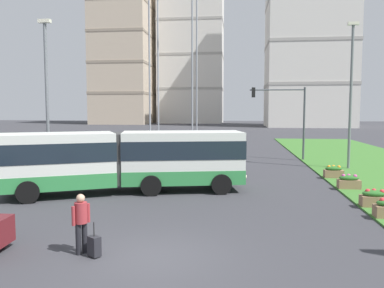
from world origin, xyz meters
The scene contains 15 objects.
ground_plane centered at (0.00, 0.00, 0.00)m, with size 260.00×260.00×0.00m, color #38383D.
articulated_bus centered at (-3.11, 8.38, 1.65)m, with size 11.90×6.12×3.00m.
car_silver_hatch centered at (-6.04, 23.84, 0.75)m, with size 4.45×2.13×1.58m.
pedestrian_crossing centered at (-2.07, 0.06, 1.00)m, with size 0.38×0.49×1.74m.
rolling_suitcase centered at (-1.62, -0.14, 0.31)m, with size 0.43×0.41×0.97m.
flower_planter_2 centered at (8.07, 6.49, 0.43)m, with size 1.10×0.56×0.74m.
flower_planter_3 centered at (8.07, 10.28, 0.43)m, with size 1.10×0.56×0.74m.
flower_planter_4 centered at (8.07, 13.53, 0.43)m, with size 1.10×0.56×0.74m.
traffic_light_far_right centered at (6.19, 22.00, 4.10)m, with size 4.44×0.28×5.89m.
streetlight_left centered at (-8.50, 11.05, 5.03)m, with size 0.70×0.28×9.18m.
streetlight_median centered at (9.97, 17.45, 5.42)m, with size 0.70×0.28×9.95m.
apartment_tower_west centered at (-30.00, 100.82, 20.47)m, with size 15.63×18.62×40.89m.
apartment_tower_westcentre centered at (-11.51, 109.08, 19.51)m, with size 18.92×15.13×38.98m.
apartment_tower_centre centered at (18.94, 86.38, 23.69)m, with size 19.68×16.19×47.34m.
transmission_pylon centered at (-6.89, 47.00, 19.06)m, with size 9.00×6.24×35.21m.
Camera 1 is at (2.33, -10.51, 4.14)m, focal length 36.89 mm.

